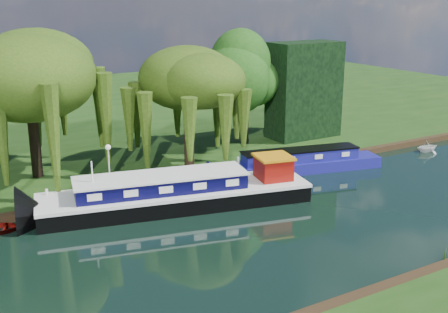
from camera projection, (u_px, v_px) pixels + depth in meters
ground at (173, 252)px, 27.66m from camera, size 120.00×120.00×0.00m
far_bank at (26, 120)px, 55.74m from camera, size 120.00×52.00×0.45m
dutch_barge at (179, 193)px, 33.41m from camera, size 16.50×6.98×3.40m
narrowboat at (300, 163)px, 40.08m from camera, size 12.28×4.72×1.77m
white_cruiser at (427, 152)px, 45.22m from camera, size 2.23×1.99×1.07m
willow_left at (28, 77)px, 35.85m from camera, size 7.67×7.67×9.19m
willow_right at (188, 90)px, 38.33m from camera, size 6.18×6.18×7.53m
tree_far_right at (246, 76)px, 44.79m from camera, size 4.83×4.83×7.91m
conifer_hedge at (304, 90)px, 47.25m from camera, size 6.00×3.00×8.00m
lamppost at (108, 153)px, 35.92m from camera, size 0.36×0.36×2.56m
mooring_posts at (106, 187)px, 34.10m from camera, size 19.16×0.16×1.00m
reeds_near at (389, 271)px, 24.58m from camera, size 33.70×1.50×1.10m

